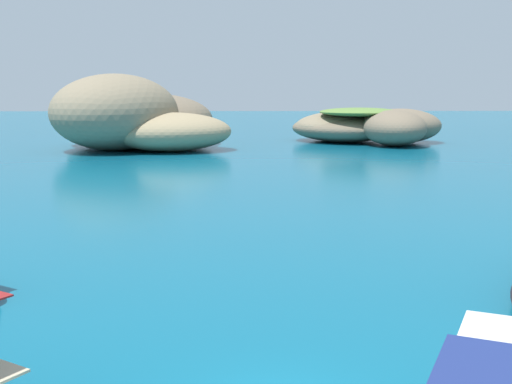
# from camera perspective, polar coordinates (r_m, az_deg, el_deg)

# --- Properties ---
(islet_large) EXTENTS (25.44, 28.22, 9.29)m
(islet_large) POSITION_cam_1_polar(r_m,az_deg,el_deg) (85.71, -10.00, 6.06)
(islet_large) COLOR #9E8966
(islet_large) RESTS_ON ground
(islet_small) EXTENTS (24.66, 25.21, 4.88)m
(islet_small) POSITION_cam_1_polar(r_m,az_deg,el_deg) (93.96, 9.08, 5.62)
(islet_small) COLOR #84755B
(islet_small) RESTS_ON ground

